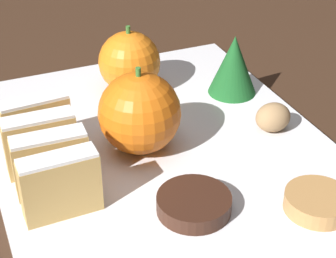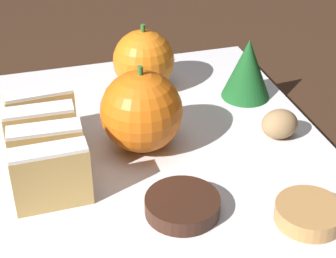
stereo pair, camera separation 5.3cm
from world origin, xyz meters
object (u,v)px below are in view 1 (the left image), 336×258
Objects in this scene: orange_far at (129,62)px; chocolate_cookie at (194,204)px; orange_near at (140,113)px; walnut at (274,119)px.

chocolate_cookie is (-0.02, -0.22, -0.03)m from orange_far.
orange_near is 1.38× the size of chocolate_cookie.
orange_near is at bearing 169.69° from walnut.
walnut is (0.11, -0.14, -0.02)m from orange_far.
walnut is at bearing -53.60° from orange_far.
orange_far is 0.23m from chocolate_cookie.
orange_near reaches higher than chocolate_cookie.
orange_near is 2.36× the size of walnut.
orange_near reaches higher than walnut.
orange_far is 1.24× the size of chocolate_cookie.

